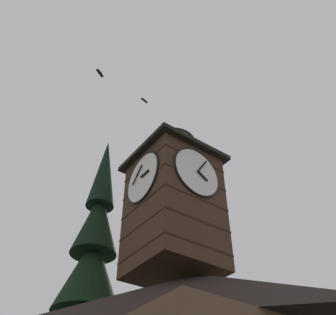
{
  "coord_description": "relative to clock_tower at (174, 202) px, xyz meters",
  "views": [
    {
      "loc": [
        9.6,
        12.34,
        1.64
      ],
      "look_at": [
        -0.53,
        -1.7,
        16.28
      ],
      "focal_mm": 40.85,
      "sensor_mm": 36.0,
      "label": 1
    }
  ],
  "objects": [
    {
      "name": "clock_tower",
      "position": [
        0.0,
        0.0,
        0.0
      ],
      "size": [
        4.62,
        4.62,
        9.46
      ],
      "color": "#422B1E",
      "rests_on": "building_main"
    },
    {
      "name": "flying_bird_high",
      "position": [
        1.73,
        -0.75,
        7.58
      ],
      "size": [
        0.55,
        0.25,
        0.1
      ],
      "color": "black"
    },
    {
      "name": "flying_bird_low",
      "position": [
        4.63,
        -1.77,
        9.3
      ],
      "size": [
        0.69,
        0.5,
        0.15
      ],
      "color": "black"
    }
  ]
}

